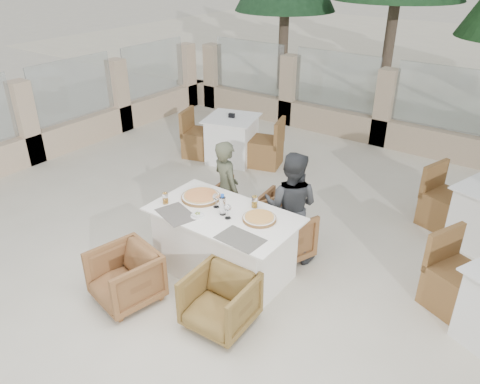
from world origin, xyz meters
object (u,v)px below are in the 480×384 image
Objects in this scene: dining_table at (224,244)px; olive_dish at (198,215)px; beer_glass_right at (255,202)px; armchair_far_right at (278,233)px; armchair_near_right at (220,301)px; pizza_left at (201,196)px; bg_table_a at (232,139)px; diner_left at (226,190)px; diner_right at (291,206)px; pizza_right at (259,218)px; wine_glass_centre at (216,200)px; armchair_far_left at (240,209)px; water_bottle at (223,204)px; armchair_near_left at (125,277)px; wine_glass_near at (228,211)px; beer_glass_left at (165,198)px.

olive_dish is (-0.18, -0.21, 0.41)m from dining_table.
beer_glass_right reaches higher than armchair_far_right.
armchair_near_right is at bearing 118.42° from armchair_far_right.
armchair_near_right is (0.47, -0.67, -0.10)m from dining_table.
pizza_left is at bearing 164.24° from dining_table.
armchair_far_right is 2.90m from bg_table_a.
diner_right is (0.87, 0.07, 0.02)m from diner_left.
wine_glass_centre is (-0.53, -0.05, 0.07)m from pizza_right.
olive_dish reaches higher than armchair_far_left.
bg_table_a is at bearing 119.92° from pizza_left.
water_bottle is at bearing 46.01° from olive_dish.
armchair_far_left is 1.08× the size of armchair_near_left.
wine_glass_near is 0.77m from beer_glass_left.
wine_glass_centre reaches higher than pizza_left.
armchair_far_left is at bearing 114.35° from water_bottle.
dining_table is 8.70× the size of wine_glass_centre.
pizza_right is (0.80, -0.00, -0.01)m from pizza_left.
bg_table_a is at bearing 131.63° from beer_glass_right.
beer_glass_left is at bearing 62.14° from armchair_far_right.
beer_glass_left is 0.10× the size of diner_right.
diner_left reaches higher than armchair_far_left.
beer_glass_right is 1.56m from armchair_near_left.
water_bottle is 3.21m from bg_table_a.
pizza_left is 1.01m from armchair_far_right.
wine_glass_near is 0.14× the size of diner_right.
pizza_left is 0.40m from olive_dish.
beer_glass_right is 1.19× the size of olive_dish.
armchair_near_right is at bearing -49.97° from wine_glass_centre.
pizza_left reaches higher than pizza_right.
diner_right reaches higher than armchair_far_right.
olive_dish is at bearing 41.66° from diner_right.
armchair_far_right is at bearing 34.90° from pizza_left.
armchair_near_left is (-0.39, -1.02, -0.57)m from wine_glass_centre.
water_bottle is at bearing 45.28° from diner_right.
diner_right reaches higher than pizza_left.
beer_glass_right is at bearing 58.00° from dining_table.
armchair_far_left is 1.72m from armchair_near_right.
armchair_far_right is at bearing 68.52° from beer_glass_right.
wine_glass_near reaches higher than beer_glass_left.
wine_glass_near is 0.93m from diner_left.
wine_glass_near is 0.37m from beer_glass_right.
pizza_left is at bearing 20.48° from diner_right.
olive_dish is (-0.18, -0.19, -0.10)m from water_bottle.
pizza_right is 0.34m from wine_glass_near.
pizza_right is 0.28× the size of diner_left.
wine_glass_near is 0.86m from diner_right.
wine_glass_centre is at bearing 82.75° from olive_dish.
diner_left is (-0.31, 0.59, -0.22)m from wine_glass_centre.
armchair_near_right is at bearing 114.56° from armchair_far_left.
wine_glass_near is 1.67× the size of olive_dish.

